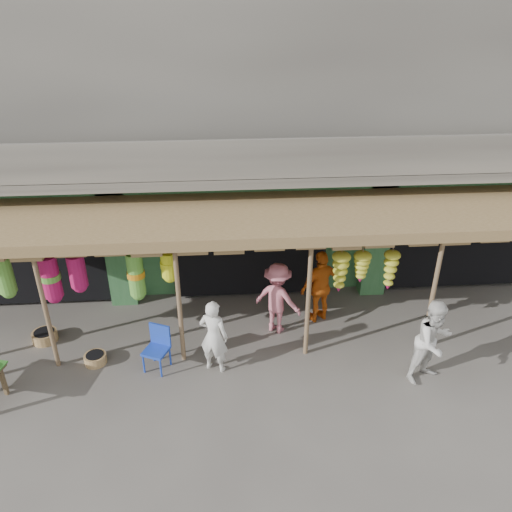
{
  "coord_description": "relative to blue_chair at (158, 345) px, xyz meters",
  "views": [
    {
      "loc": [
        -0.64,
        -8.28,
        6.64
      ],
      "look_at": [
        0.07,
        1.0,
        1.68
      ],
      "focal_mm": 35.0,
      "sensor_mm": 36.0,
      "label": 1
    }
  ],
  "objects": [
    {
      "name": "awning",
      "position": [
        1.79,
        1.18,
        2.06
      ],
      "size": [
        14.0,
        2.7,
        2.79
      ],
      "color": "brown",
      "rests_on": "ground"
    },
    {
      "name": "building",
      "position": [
        1.96,
        5.25,
        2.85
      ],
      "size": [
        16.4,
        6.8,
        7.0
      ],
      "color": "gray",
      "rests_on": "ground"
    },
    {
      "name": "person_vendor",
      "position": [
        3.47,
        1.36,
        0.35
      ],
      "size": [
        1.1,
        0.77,
        1.73
      ],
      "primitive_type": "imported",
      "rotation": [
        0.0,
        0.0,
        3.53
      ],
      "color": "#D45E13",
      "rests_on": "ground"
    },
    {
      "name": "person_shopper",
      "position": [
        2.47,
        1.03,
        0.3
      ],
      "size": [
        1.22,
        1.07,
        1.63
      ],
      "primitive_type": "imported",
      "rotation": [
        0.0,
        0.0,
        2.59
      ],
      "color": "#C36776",
      "rests_on": "ground"
    },
    {
      "name": "blue_chair",
      "position": [
        0.0,
        0.0,
        0.0
      ],
      "size": [
        0.58,
        0.59,
        0.92
      ],
      "rotation": [
        0.0,
        0.0,
        -0.42
      ],
      "color": "#1B3CB4",
      "rests_on": "ground"
    },
    {
      "name": "basket_left",
      "position": [
        -2.53,
        1.01,
        -0.41
      ],
      "size": [
        0.56,
        0.56,
        0.22
      ],
      "primitive_type": "cylinder",
      "rotation": [
        0.0,
        0.0,
        0.07
      ],
      "color": "brown",
      "rests_on": "ground"
    },
    {
      "name": "ground",
      "position": [
        1.97,
        0.38,
        -0.52
      ],
      "size": [
        80.0,
        80.0,
        0.0
      ],
      "primitive_type": "plane",
      "color": "#514C47",
      "rests_on": "ground"
    },
    {
      "name": "person_right",
      "position": [
        5.18,
        -0.73,
        0.35
      ],
      "size": [
        1.04,
        0.95,
        1.73
      ],
      "primitive_type": "imported",
      "rotation": [
        0.0,
        0.0,
        0.44
      ],
      "color": "silver",
      "rests_on": "ground"
    },
    {
      "name": "basket_right",
      "position": [
        -1.3,
        0.19,
        -0.42
      ],
      "size": [
        0.48,
        0.48,
        0.2
      ],
      "primitive_type": "cylinder",
      "rotation": [
        0.0,
        0.0,
        -0.08
      ],
      "color": "#A4714C",
      "rests_on": "ground"
    },
    {
      "name": "person_front",
      "position": [
        1.1,
        -0.16,
        0.27
      ],
      "size": [
        0.67,
        0.57,
        1.57
      ],
      "primitive_type": "imported",
      "rotation": [
        0.0,
        0.0,
        2.75
      ],
      "color": "silver",
      "rests_on": "ground"
    }
  ]
}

